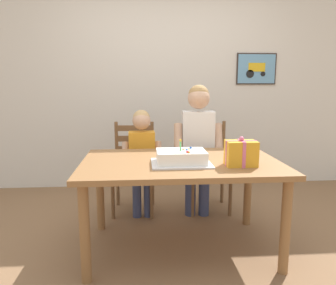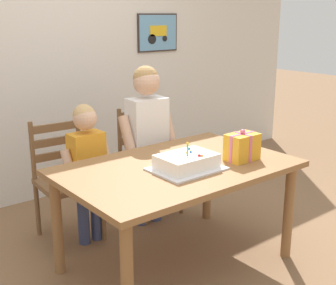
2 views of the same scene
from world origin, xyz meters
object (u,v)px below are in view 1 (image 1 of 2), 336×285
chair_left (134,167)px  child_younger (142,153)px  child_older (198,138)px  dining_table (181,171)px  gift_box_red_large (241,153)px  birthday_cake (181,158)px  chair_right (208,165)px

chair_left → child_younger: child_younger is taller
child_older → child_younger: (-0.55, 0.00, -0.14)m
dining_table → child_younger: size_ratio=1.42×
gift_box_red_large → child_older: size_ratio=0.17×
chair_left → gift_box_red_large: bearing=-52.5°
child_younger → gift_box_red_large: bearing=-50.1°
birthday_cake → chair_left: bearing=111.3°
dining_table → birthday_cake: 0.17m
dining_table → child_younger: (-0.30, 0.67, 0.01)m
chair_left → child_older: child_older is taller
birthday_cake → chair_right: bearing=67.5°
birthday_cake → gift_box_red_large: (0.43, -0.08, 0.04)m
child_younger → chair_right: bearing=15.5°
gift_box_red_large → chair_left: bearing=127.5°
gift_box_red_large → child_older: child_older is taller
child_younger → birthday_cake: bearing=-69.5°
child_older → child_younger: 0.57m
dining_table → child_older: 0.73m
chair_right → birthday_cake: bearing=-112.5°
dining_table → chair_right: chair_right is taller
chair_left → child_younger: 0.28m
chair_left → chair_right: bearing=0.0°
chair_right → child_younger: bearing=-164.5°
child_younger → chair_left: bearing=114.6°
gift_box_red_large → chair_right: (-0.02, 1.05, -0.35)m
chair_right → dining_table: bearing=-114.5°
chair_left → dining_table: bearing=-65.7°
chair_right → child_younger: 0.74m
birthday_cake → gift_box_red_large: gift_box_red_large is taller
gift_box_red_large → birthday_cake: bearing=169.1°
birthday_cake → chair_left: size_ratio=0.48×
child_older → child_younger: bearing=179.9°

